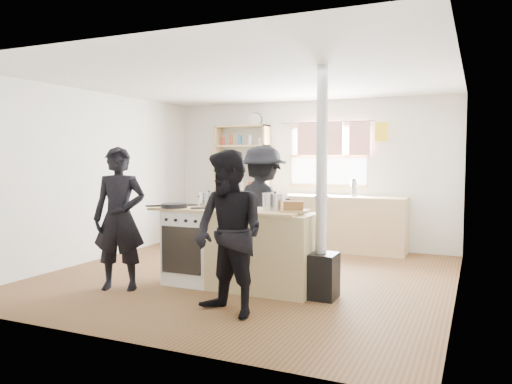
% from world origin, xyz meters
% --- Properties ---
extents(ground, '(5.00, 5.00, 0.01)m').
position_xyz_m(ground, '(0.00, 0.00, -0.01)').
color(ground, brown).
rests_on(ground, ground).
extents(back_counter, '(3.40, 0.55, 0.90)m').
position_xyz_m(back_counter, '(0.00, 2.22, 0.45)').
color(back_counter, tan).
rests_on(back_counter, ground).
extents(shelving_unit, '(1.00, 0.28, 1.20)m').
position_xyz_m(shelving_unit, '(-1.20, 2.34, 1.51)').
color(shelving_unit, tan).
rests_on(shelving_unit, back_counter).
extents(thermos, '(0.10, 0.10, 0.27)m').
position_xyz_m(thermos, '(0.86, 2.22, 1.04)').
color(thermos, silver).
rests_on(thermos, back_counter).
extents(cooking_island, '(1.97, 0.64, 0.93)m').
position_xyz_m(cooking_island, '(0.14, -0.55, 0.47)').
color(cooking_island, silver).
rests_on(cooking_island, ground).
extents(skillet_greens, '(0.43, 0.43, 0.05)m').
position_xyz_m(skillet_greens, '(-0.62, -0.74, 0.96)').
color(skillet_greens, black).
rests_on(skillet_greens, cooking_island).
extents(roast_tray, '(0.40, 0.36, 0.07)m').
position_xyz_m(roast_tray, '(0.06, -0.48, 0.97)').
color(roast_tray, silver).
rests_on(roast_tray, cooking_island).
extents(stockpot_stove, '(0.24, 0.24, 0.19)m').
position_xyz_m(stockpot_stove, '(-0.35, -0.37, 1.02)').
color(stockpot_stove, '#B7B7BA').
rests_on(stockpot_stove, cooking_island).
extents(stockpot_counter, '(0.29, 0.29, 0.22)m').
position_xyz_m(stockpot_counter, '(0.58, -0.48, 1.03)').
color(stockpot_counter, silver).
rests_on(stockpot_counter, cooking_island).
extents(bread_board, '(0.33, 0.29, 0.12)m').
position_xyz_m(bread_board, '(0.84, -0.59, 0.98)').
color(bread_board, tan).
rests_on(bread_board, cooking_island).
extents(flue_heater, '(0.35, 0.35, 2.50)m').
position_xyz_m(flue_heater, '(1.15, -0.58, 0.65)').
color(flue_heater, black).
rests_on(flue_heater, ground).
extents(person_near_left, '(0.71, 0.59, 1.65)m').
position_xyz_m(person_near_left, '(-1.08, -1.17, 0.83)').
color(person_near_left, black).
rests_on(person_near_left, ground).
extents(person_near_right, '(0.94, 0.83, 1.61)m').
position_xyz_m(person_near_right, '(0.52, -1.52, 0.80)').
color(person_near_right, black).
rests_on(person_near_right, ground).
extents(person_far, '(1.24, 0.97, 1.68)m').
position_xyz_m(person_far, '(0.08, 0.31, 0.84)').
color(person_far, black).
rests_on(person_far, ground).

